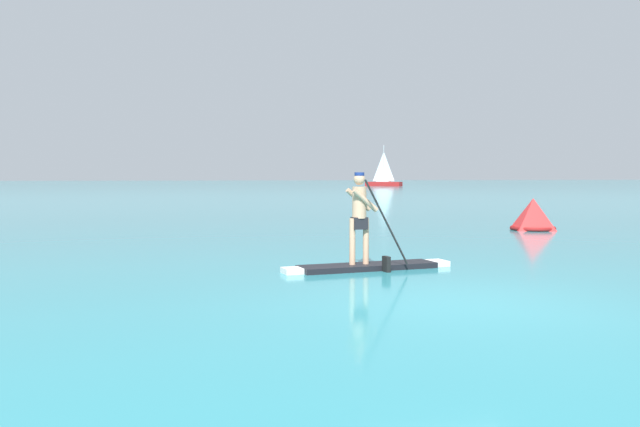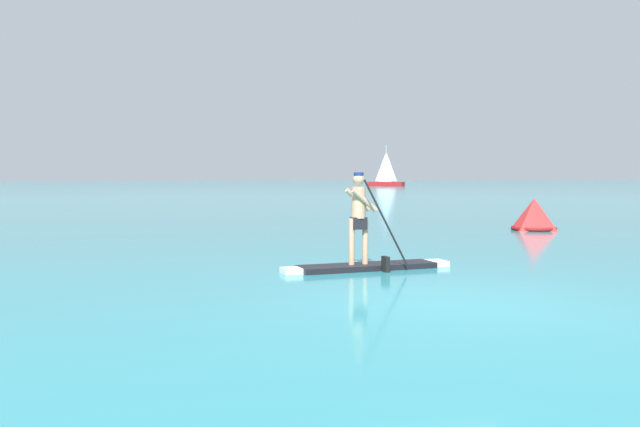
{
  "view_description": "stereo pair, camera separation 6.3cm",
  "coord_description": "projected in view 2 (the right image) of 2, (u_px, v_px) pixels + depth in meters",
  "views": [
    {
      "loc": [
        -3.76,
        -8.4,
        1.73
      ],
      "look_at": [
        -0.55,
        6.36,
        0.85
      ],
      "focal_mm": 36.82,
      "sensor_mm": 36.0,
      "label": 1
    },
    {
      "loc": [
        -3.7,
        -8.41,
        1.73
      ],
      "look_at": [
        -0.55,
        6.36,
        0.85
      ],
      "focal_mm": 36.82,
      "sensor_mm": 36.0,
      "label": 2
    }
  ],
  "objects": [
    {
      "name": "sailboat_right_horizon",
      "position": [
        386.0,
        181.0,
        106.24
      ],
      "size": [
        5.51,
        5.02,
        6.65
      ],
      "rotation": [
        0.0,
        0.0,
        2.43
      ],
      "color": "#A51E1E",
      "rests_on": "ground"
    },
    {
      "name": "race_marker_buoy",
      "position": [
        534.0,
        216.0,
        20.74
      ],
      "size": [
        1.6,
        1.6,
        1.01
      ],
      "color": "red",
      "rests_on": "ground"
    },
    {
      "name": "ground",
      "position": [
        455.0,
        300.0,
        9.08
      ],
      "size": [
        440.0,
        440.0,
        0.0
      ],
      "primitive_type": "plane",
      "color": "teal"
    },
    {
      "name": "paddleboarder_mid_center",
      "position": [
        365.0,
        249.0,
        12.02
      ],
      "size": [
        3.28,
        1.0,
        1.82
      ],
      "rotation": [
        0.0,
        0.0,
        0.15
      ],
      "color": "black",
      "rests_on": "ground"
    }
  ]
}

